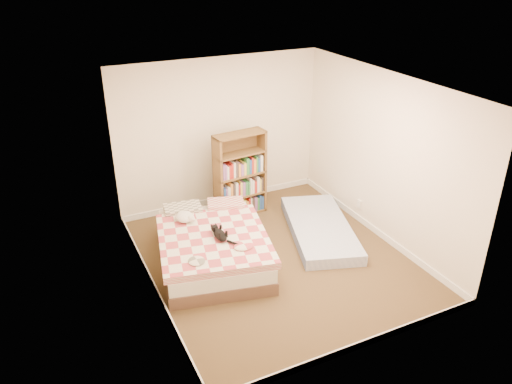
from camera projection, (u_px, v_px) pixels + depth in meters
name	position (u px, v px, depth m)	size (l,w,h in m)	color
room	(276.00, 183.00, 6.60)	(3.51, 4.01, 2.51)	#4C3620
bed	(212.00, 245.00, 7.01)	(1.78, 2.23, 0.53)	brown
bookshelf	(240.00, 184.00, 8.13)	(0.88, 0.37, 1.42)	#56351D
floor_mattress	(320.00, 229.00, 7.72)	(0.87, 1.94, 0.17)	#6A7CB1
black_cat	(219.00, 234.00, 6.71)	(0.18, 0.55, 0.13)	black
white_dog	(185.00, 217.00, 7.11)	(0.30, 0.33, 0.14)	silver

